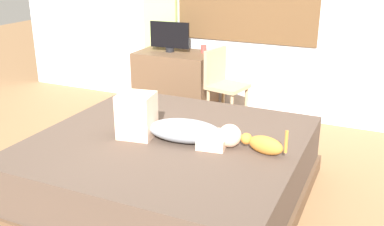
{
  "coord_description": "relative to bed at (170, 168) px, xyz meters",
  "views": [
    {
      "loc": [
        1.59,
        -2.58,
        1.85
      ],
      "look_at": [
        0.24,
        0.39,
        0.66
      ],
      "focal_mm": 41.55,
      "sensor_mm": 36.0,
      "label": 1
    }
  ],
  "objects": [
    {
      "name": "bed",
      "position": [
        0.0,
        0.0,
        0.0
      ],
      "size": [
        2.03,
        1.96,
        0.51
      ],
      "color": "brown",
      "rests_on": "ground"
    },
    {
      "name": "curtain_left",
      "position": [
        -1.19,
        2.09,
        0.95
      ],
      "size": [
        0.44,
        0.06,
        2.4
      ],
      "primitive_type": "cube",
      "color": "#ADCC75",
      "rests_on": "ground"
    },
    {
      "name": "cat",
      "position": [
        0.73,
        0.03,
        0.33
      ],
      "size": [
        0.35,
        0.16,
        0.21
      ],
      "color": "#C67A2D",
      "rests_on": "bed"
    },
    {
      "name": "cup",
      "position": [
        -0.54,
        1.94,
        0.53
      ],
      "size": [
        0.07,
        0.07,
        0.09
      ],
      "primitive_type": "cylinder",
      "color": "#B23D38",
      "rests_on": "desk"
    },
    {
      "name": "chair_by_desk",
      "position": [
        -0.19,
        1.64,
        0.26
      ],
      "size": [
        0.45,
        0.45,
        0.86
      ],
      "color": "tan",
      "rests_on": "ground"
    },
    {
      "name": "tv_monitor",
      "position": [
        -0.92,
        1.81,
        0.67
      ],
      "size": [
        0.48,
        0.1,
        0.35
      ],
      "color": "black",
      "rests_on": "desk"
    },
    {
      "name": "desk",
      "position": [
        -0.85,
        1.81,
        0.12
      ],
      "size": [
        0.9,
        0.56,
        0.74
      ],
      "color": "brown",
      "rests_on": "ground"
    },
    {
      "name": "person_lying",
      "position": [
        0.04,
        -0.03,
        0.37
      ],
      "size": [
        0.94,
        0.38,
        0.34
      ],
      "color": "#8C939E",
      "rests_on": "bed"
    },
    {
      "name": "ground_plane",
      "position": [
        -0.14,
        -0.19,
        -0.25
      ],
      "size": [
        16.0,
        16.0,
        0.0
      ],
      "primitive_type": "plane",
      "color": "olive"
    }
  ]
}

